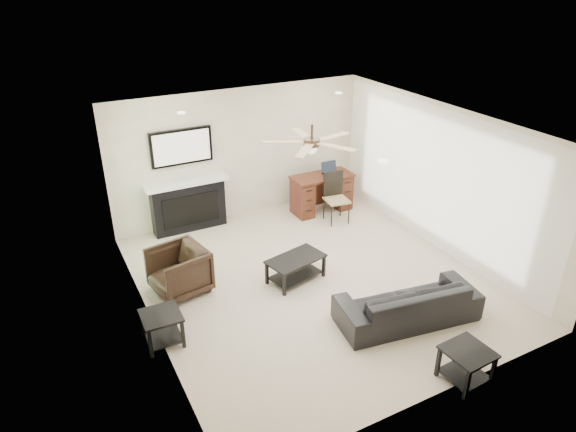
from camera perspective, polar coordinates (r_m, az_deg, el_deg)
name	(u,v)px	position (r m, az deg, el deg)	size (l,w,h in m)	color
room_shell	(323,178)	(7.55, 3.88, 4.27)	(5.50, 5.54, 2.52)	#BDAD98
sofa	(408,302)	(7.40, 13.15, -9.30)	(1.98, 0.77, 0.58)	black
armchair	(179,271)	(7.91, -12.03, -5.97)	(0.77, 0.79, 0.72)	black
coffee_table	(296,269)	(8.09, 0.86, -5.91)	(0.90, 0.50, 0.40)	black
end_table_near	(466,365)	(6.68, 19.13, -15.42)	(0.52, 0.52, 0.45)	black
end_table_left	(163,329)	(7.05, -13.75, -12.05)	(0.50, 0.50, 0.45)	black
fireplace_unit	(187,182)	(9.46, -11.21, 3.74)	(1.52, 0.34, 1.91)	black
desk	(322,193)	(10.27, 3.76, 2.55)	(1.22, 0.56, 0.76)	#381E0E
desk_chair	(337,198)	(9.80, 5.44, 1.96)	(0.42, 0.44, 0.97)	black
laptop	(332,169)	(10.16, 4.87, 5.27)	(0.33, 0.24, 0.23)	black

